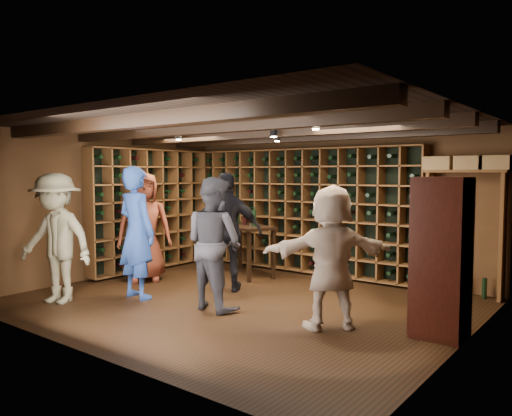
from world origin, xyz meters
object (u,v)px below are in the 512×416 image
Objects in this scene: guest_red_floral at (144,227)px; display_cabinet at (441,261)px; man_blue_shirt at (137,232)px; guest_woman_black at (227,232)px; guest_khaki at (56,238)px; tasting_table at (244,231)px; man_grey_suit at (214,243)px; guest_beige at (331,257)px.

display_cabinet is at bearing -51.28° from guest_red_floral.
man_blue_shirt is 1.05× the size of guest_woman_black.
guest_khaki is 3.20m from tasting_table.
man_grey_suit reaches higher than display_cabinet.
tasting_table is (0.22, 2.21, -0.17)m from man_blue_shirt.
man_grey_suit reaches higher than guest_beige.
guest_woman_black is (0.77, 1.12, -0.04)m from man_blue_shirt.
guest_woman_black is (1.60, 0.29, -0.00)m from guest_red_floral.
guest_beige is at bearing -167.22° from man_blue_shirt.
tasting_table is (-1.06, 1.96, -0.09)m from man_grey_suit.
guest_red_floral is at bearing -9.52° from man_grey_suit.
guest_woman_black is 1.23m from tasting_table.
guest_beige is (2.94, 0.45, -0.12)m from man_blue_shirt.
guest_beige is at bearing -167.50° from man_grey_suit.
man_grey_suit is 0.97× the size of guest_khaki.
display_cabinet is at bearing 146.60° from guest_woman_black.
man_grey_suit is 2.26m from guest_khaki.
tasting_table is at bearing -78.17° from guest_beige.
tasting_table is (0.91, 3.07, -0.12)m from guest_khaki.
guest_woman_black is at bearing -120.58° from man_blue_shirt.
man_grey_suit is 0.96× the size of guest_red_floral.
guest_red_floral is (-2.11, 0.58, 0.04)m from man_grey_suit.
man_blue_shirt is 1.05× the size of guest_khaki.
guest_red_floral is 1.69m from guest_khaki.
guest_woman_black is at bearing 36.76° from guest_khaki.
guest_khaki reaches higher than tasting_table.
guest_woman_black is 1.08× the size of guest_beige.
guest_khaki is at bearing -159.51° from display_cabinet.
man_blue_shirt reaches higher than man_grey_suit.
man_grey_suit is 1.00m from guest_woman_black.
man_grey_suit is 1.05× the size of guest_beige.
man_blue_shirt is at bearing 25.51° from guest_woman_black.
guest_red_floral is 1.63m from guest_woman_black.
guest_khaki is 1.38× the size of tasting_table.
man_grey_suit is 1.68m from guest_beige.
man_grey_suit is 1.34× the size of tasting_table.
tasting_table is (-2.72, 1.76, -0.05)m from guest_beige.
display_cabinet is 1.04× the size of guest_beige.
guest_red_floral reaches higher than man_grey_suit.
guest_woman_black is (-3.28, 0.20, 0.06)m from display_cabinet.
man_blue_shirt is at bearing -167.28° from display_cabinet.
guest_khaki is (-1.46, -1.98, -0.01)m from guest_woman_black.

